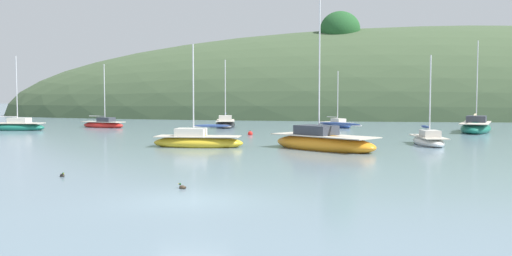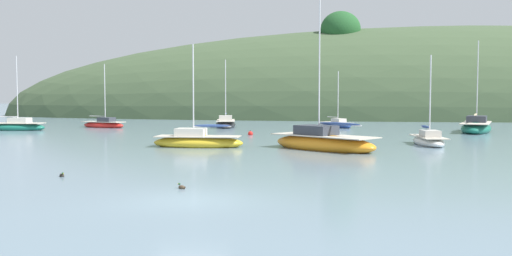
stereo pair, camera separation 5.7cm
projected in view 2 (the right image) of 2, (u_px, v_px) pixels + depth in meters
ground_plane at (189, 200)px, 18.14m from camera, size 400.00×400.00×0.00m
far_shoreline_hill at (447, 116)px, 87.73m from camera, size 150.00×36.00×32.45m
sailboat_grey_yawl at (476, 127)px, 51.31m from camera, size 5.03×8.15×8.90m
sailboat_white_near at (104, 124)px, 58.88m from camera, size 5.53×3.38×7.02m
sailboat_blue_center at (323, 142)px, 34.86m from camera, size 7.67×6.92×10.36m
sailboat_black_sloop at (337, 125)px, 58.95m from camera, size 3.90×4.62×6.25m
sailboat_red_portside at (226, 124)px, 59.58m from camera, size 3.08×6.52×7.55m
sailboat_teal_outer at (428, 140)px, 38.06m from camera, size 2.10×5.12×6.43m
sailboat_yellow_far at (197, 141)px, 36.72m from camera, size 6.16×2.15×7.13m
sailboat_orange_cutter at (16, 126)px, 54.24m from camera, size 6.12×2.32×7.59m
mooring_buoy_outer at (250, 134)px, 47.59m from camera, size 0.44×0.44×0.54m
duck_lone_right at (182, 187)px, 20.28m from camera, size 0.39×0.35×0.24m
duck_straggler at (62, 175)px, 23.28m from camera, size 0.36×0.37×0.24m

